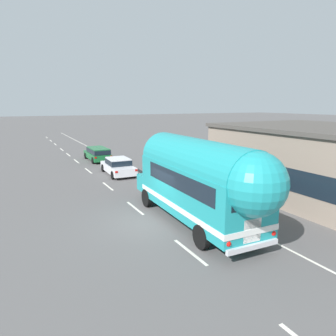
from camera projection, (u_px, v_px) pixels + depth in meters
The scene contains 5 objects.
ground_plane at pixel (153, 222), 15.22m from camera, with size 300.00×300.00×0.00m, color #565454.
lane_markings at pixel (118, 169), 27.64m from camera, with size 3.74×80.00×0.01m.
painted_bus at pixel (201, 179), 14.20m from camera, with size 2.78×10.35×4.12m.
car_lead at pixel (118, 166), 25.40m from camera, with size 2.04×4.56×1.37m.
car_second at pixel (98, 153), 31.49m from camera, with size 1.88×4.62×1.37m.
Camera 1 is at (-5.92, -13.11, 5.68)m, focal length 33.15 mm.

